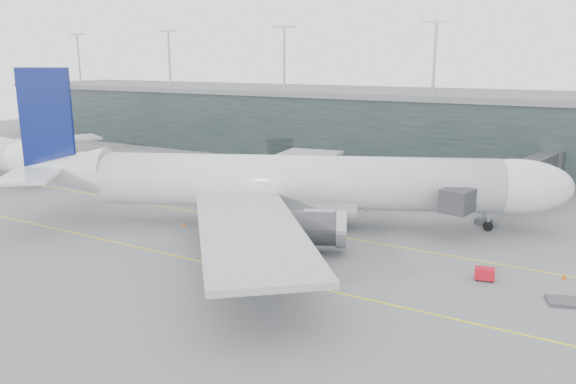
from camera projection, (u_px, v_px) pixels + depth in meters
The scene contains 17 objects.
ground at pixel (292, 219), 79.05m from camera, with size 320.00×320.00×0.00m, color #5D5D62.
taxiline_a at pixel (277, 226), 75.69m from camera, with size 160.00×0.25×0.02m, color yellow.
taxiline_b at pixel (201, 262), 62.28m from camera, with size 160.00×0.25×0.02m, color yellow.
taxiline_lead_main at pixel (378, 195), 93.33m from camera, with size 0.25×60.00×0.02m, color yellow.
taxiline_lead_adj at pixel (61, 155), 132.95m from camera, with size 0.25×60.00×0.02m, color yellow.
terminal at pixel (421, 125), 125.92m from camera, with size 240.00×36.00×29.00m.
main_aircraft at pixel (293, 183), 74.70m from camera, with size 70.83×65.19×20.90m.
jet_bridge at pixel (514, 172), 86.30m from camera, with size 10.56×43.49×6.65m.
gse_cart at pixel (485, 274), 56.85m from camera, with size 2.15×1.63×1.31m.
baggage_dolly at pixel (564, 302), 51.56m from camera, with size 2.94×2.35×0.29m, color #37363B.
uld_a at pixel (303, 195), 88.67m from camera, with size 2.39×2.10×1.86m.
uld_b at pixel (319, 196), 88.02m from camera, with size 2.60×2.34×1.96m.
uld_c at pixel (326, 198), 87.55m from camera, with size 2.30×2.10×1.71m.
cone_nose at pixel (564, 276), 57.12m from camera, with size 0.45×0.45×0.71m, color #D23F0B.
cone_wing_stbd at pixel (255, 267), 59.53m from camera, with size 0.46×0.46×0.73m, color orange.
cone_wing_port at pixel (367, 209), 83.28m from camera, with size 0.43×0.43×0.69m, color #D6480B.
cone_tail at pixel (184, 224), 75.64m from camera, with size 0.40×0.40×0.64m, color #FE5B0E.
Camera 1 is at (38.26, -65.76, 21.78)m, focal length 35.00 mm.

